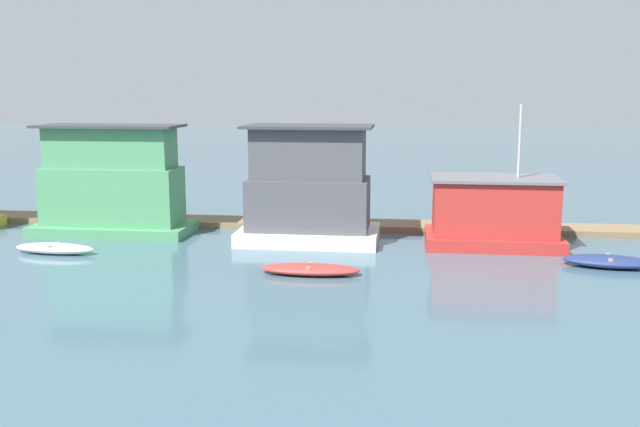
% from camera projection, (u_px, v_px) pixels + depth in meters
% --- Properties ---
extents(ground_plane, '(200.00, 200.00, 0.00)m').
position_uv_depth(ground_plane, '(323.00, 240.00, 32.85)').
color(ground_plane, '#426070').
extents(dock_walkway, '(51.00, 2.15, 0.30)m').
position_uv_depth(dock_walkway, '(330.00, 224.00, 35.74)').
color(dock_walkway, '#846B4C').
rests_on(dock_walkway, ground_plane).
extents(houseboat_green, '(7.48, 3.44, 5.20)m').
position_uv_depth(houseboat_green, '(112.00, 186.00, 33.93)').
color(houseboat_green, '#4C9360').
rests_on(houseboat_green, ground_plane).
extents(houseboat_white, '(6.26, 3.88, 5.28)m').
position_uv_depth(houseboat_white, '(309.00, 190.00, 32.05)').
color(houseboat_white, white).
rests_on(houseboat_white, ground_plane).
extents(houseboat_red, '(5.87, 3.68, 6.21)m').
position_uv_depth(houseboat_red, '(493.00, 213.00, 31.39)').
color(houseboat_red, red).
rests_on(houseboat_red, ground_plane).
extents(dinghy_white, '(3.58, 1.23, 0.44)m').
position_uv_depth(dinghy_white, '(55.00, 248.00, 30.05)').
color(dinghy_white, white).
rests_on(dinghy_white, ground_plane).
extents(dinghy_red, '(3.76, 1.29, 0.40)m').
position_uv_depth(dinghy_red, '(310.00, 269.00, 26.67)').
color(dinghy_red, red).
rests_on(dinghy_red, ground_plane).
extents(dinghy_navy, '(3.61, 1.96, 0.46)m').
position_uv_depth(dinghy_navy, '(609.00, 261.00, 27.77)').
color(dinghy_navy, navy).
rests_on(dinghy_navy, ground_plane).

